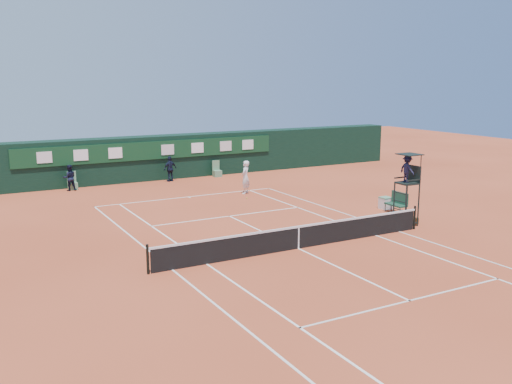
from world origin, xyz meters
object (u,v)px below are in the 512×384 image
cooler (385,203)px  player (245,177)px  umpire_chair (408,174)px  tennis_net (298,237)px  player_bench (398,202)px

cooler → player: bearing=122.7°
umpire_chair → cooler: 4.07m
umpire_chair → tennis_net: bearing=-173.5°
tennis_net → cooler: tennis_net is taller
umpire_chair → player: size_ratio=1.69×
umpire_chair → player: umpire_chair is taller
player_bench → player: size_ratio=0.59×
tennis_net → umpire_chair: bearing=6.5°
umpire_chair → cooler: umpire_chair is taller
umpire_chair → player_bench: size_ratio=2.85×
cooler → tennis_net: bearing=-154.5°
player_bench → cooler: bearing=84.0°
umpire_chair → player: (-3.13, 10.37, -1.45)m
cooler → player_bench: bearing=-96.0°
player_bench → cooler: 1.07m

